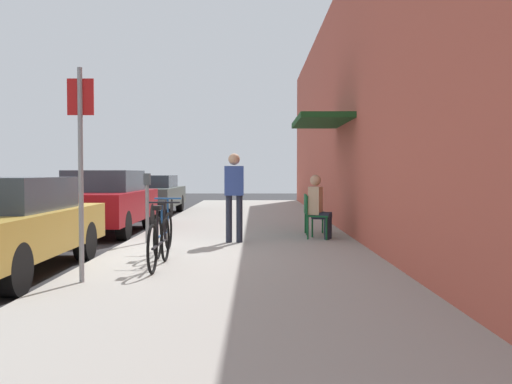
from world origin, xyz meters
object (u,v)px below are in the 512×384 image
(parked_car_0, at_px, (1,224))
(parking_meter, at_px, (148,202))
(parked_car_2, at_px, (152,194))
(seated_patron_0, at_px, (319,204))
(cafe_chair_1, at_px, (312,211))
(street_sign, at_px, (81,157))
(cafe_chair_0, at_px, (316,214))
(pedestrian_standing, at_px, (235,190))
(bicycle_1, at_px, (164,232))
(bicycle_0, at_px, (160,242))
(parked_car_1, at_px, (105,201))

(parked_car_0, relative_size, parking_meter, 3.33)
(parked_car_0, bearing_deg, parked_car_2, 90.00)
(seated_patron_0, height_order, cafe_chair_1, seated_patron_0)
(parked_car_2, bearing_deg, parking_meter, -80.00)
(street_sign, bearing_deg, parking_meter, 89.26)
(cafe_chair_0, xyz_separation_m, seated_patron_0, (0.06, -0.02, 0.19))
(seated_patron_0, relative_size, pedestrian_standing, 0.76)
(bicycle_1, height_order, seated_patron_0, seated_patron_0)
(bicycle_1, bearing_deg, parked_car_2, 101.56)
(parked_car_0, distance_m, cafe_chair_0, 5.89)
(parking_meter, bearing_deg, seated_patron_0, 10.56)
(parked_car_2, relative_size, bicycle_0, 2.57)
(parked_car_1, bearing_deg, bicycle_1, -63.35)
(parked_car_1, height_order, seated_patron_0, parked_car_1)
(parking_meter, bearing_deg, bicycle_0, -75.73)
(parked_car_1, height_order, pedestrian_standing, pedestrian_standing)
(cafe_chair_0, height_order, cafe_chair_1, same)
(parked_car_0, distance_m, street_sign, 2.08)
(parking_meter, height_order, pedestrian_standing, pedestrian_standing)
(bicycle_0, xyz_separation_m, seated_patron_0, (2.62, 3.42, 0.34))
(street_sign, bearing_deg, cafe_chair_1, 58.07)
(bicycle_0, bearing_deg, street_sign, -125.51)
(seated_patron_0, bearing_deg, parked_car_2, 120.86)
(street_sign, distance_m, bicycle_1, 2.69)
(parking_meter, xyz_separation_m, bicycle_0, (0.71, -2.79, -0.41))
(street_sign, distance_m, cafe_chair_1, 6.36)
(bicycle_1, distance_m, cafe_chair_1, 4.03)
(bicycle_1, relative_size, cafe_chair_1, 1.97)
(cafe_chair_0, distance_m, seated_patron_0, 0.20)
(street_sign, xyz_separation_m, seated_patron_0, (3.38, 4.48, -0.82))
(parked_car_1, distance_m, parked_car_2, 6.10)
(parked_car_0, bearing_deg, pedestrian_standing, 40.80)
(parked_car_0, relative_size, bicycle_0, 2.57)
(parked_car_2, height_order, bicycle_0, parked_car_2)
(parked_car_1, bearing_deg, parked_car_2, 90.00)
(bicycle_0, relative_size, cafe_chair_0, 1.97)
(parked_car_1, xyz_separation_m, street_sign, (1.50, -6.55, 0.87))
(parked_car_2, relative_size, parking_meter, 3.33)
(street_sign, height_order, seated_patron_0, street_sign)
(parked_car_2, bearing_deg, bicycle_1, -78.44)
(parking_meter, distance_m, seated_patron_0, 3.39)
(cafe_chair_0, relative_size, seated_patron_0, 0.67)
(parked_car_2, height_order, street_sign, street_sign)
(parked_car_2, xyz_separation_m, bicycle_0, (2.26, -11.58, -0.24))
(parking_meter, distance_m, cafe_chair_0, 3.35)
(parked_car_1, relative_size, parked_car_2, 1.00)
(cafe_chair_0, bearing_deg, seated_patron_0, -19.43)
(street_sign, height_order, cafe_chair_1, street_sign)
(parked_car_1, relative_size, cafe_chair_1, 5.06)
(parked_car_1, relative_size, street_sign, 1.69)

